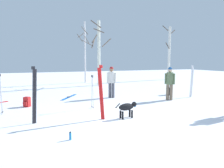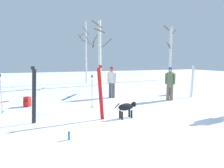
# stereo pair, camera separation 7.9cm
# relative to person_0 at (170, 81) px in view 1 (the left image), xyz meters

# --- Properties ---
(ground_plane) EXTENTS (60.00, 60.00, 0.00)m
(ground_plane) POSITION_rel_person_0_xyz_m (-3.75, -2.67, -0.98)
(ground_plane) COLOR white
(person_0) EXTENTS (0.40, 0.40, 1.72)m
(person_0) POSITION_rel_person_0_xyz_m (0.00, 0.00, 0.00)
(person_0) COLOR #72604C
(person_0) RESTS_ON ground_plane
(person_2) EXTENTS (0.45, 0.34, 1.72)m
(person_2) POSITION_rel_person_0_xyz_m (-2.54, 1.75, 0.00)
(person_2) COLOR #4C4C56
(person_2) RESTS_ON ground_plane
(dog) EXTENTS (0.89, 0.28, 0.57)m
(dog) POSITION_rel_person_0_xyz_m (-3.49, -2.17, -0.59)
(dog) COLOR black
(dog) RESTS_ON ground_plane
(ski_pair_planted_0) EXTENTS (0.21, 0.17, 1.90)m
(ski_pair_planted_0) POSITION_rel_person_0_xyz_m (-4.40, -1.97, -0.04)
(ski_pair_planted_0) COLOR red
(ski_pair_planted_0) RESTS_ON ground_plane
(ski_pair_planted_1) EXTENTS (0.19, 0.07, 1.78)m
(ski_pair_planted_1) POSITION_rel_person_0_xyz_m (1.69, 0.26, -0.10)
(ski_pair_planted_1) COLOR white
(ski_pair_planted_1) RESTS_ON ground_plane
(ski_pair_planted_2) EXTENTS (0.21, 0.10, 1.87)m
(ski_pair_planted_2) POSITION_rel_person_0_xyz_m (-6.56, -1.60, -0.05)
(ski_pair_planted_2) COLOR black
(ski_pair_planted_2) RESTS_ON ground_plane
(ski_pair_lying_1) EXTENTS (1.17, 1.67, 0.05)m
(ski_pair_lying_1) POSITION_rel_person_0_xyz_m (-4.71, 2.71, -0.97)
(ski_pair_lying_1) COLOR blue
(ski_pair_lying_1) RESTS_ON ground_plane
(ski_poles_0) EXTENTS (0.07, 0.28, 1.44)m
(ski_poles_0) POSITION_rel_person_0_xyz_m (-4.24, -0.33, -0.21)
(ski_poles_0) COLOR #B2B2BC
(ski_poles_0) RESTS_ON ground_plane
(ski_poles_1) EXTENTS (0.07, 0.28, 1.55)m
(ski_poles_1) POSITION_rel_person_0_xyz_m (-7.73, 0.10, -0.16)
(ski_poles_1) COLOR #B2B2BC
(ski_poles_1) RESTS_ON ground_plane
(backpack_0) EXTENTS (0.30, 0.27, 0.44)m
(backpack_0) POSITION_rel_person_0_xyz_m (0.96, 1.29, -0.77)
(backpack_0) COLOR black
(backpack_0) RESTS_ON ground_plane
(backpack_1) EXTENTS (0.34, 0.35, 0.44)m
(backpack_1) POSITION_rel_person_0_xyz_m (-6.86, 1.08, -0.77)
(backpack_1) COLOR red
(backpack_1) RESTS_ON ground_plane
(water_bottle_0) EXTENTS (0.07, 0.07, 0.22)m
(water_bottle_0) POSITION_rel_person_0_xyz_m (-2.39, -0.73, -0.88)
(water_bottle_0) COLOR #1E72BF
(water_bottle_0) RESTS_ON ground_plane
(water_bottle_1) EXTENTS (0.06, 0.06, 0.22)m
(water_bottle_1) POSITION_rel_person_0_xyz_m (-5.75, -3.44, -0.88)
(water_bottle_1) COLOR #1E72BF
(water_bottle_1) RESTS_ON ground_plane
(birch_tree_1) EXTENTS (1.33, 1.29, 5.50)m
(birch_tree_1) POSITION_rel_person_0_xyz_m (-1.99, 9.67, 1.91)
(birch_tree_1) COLOR silver
(birch_tree_1) RESTS_ON ground_plane
(birch_tree_2) EXTENTS (1.54, 1.50, 5.20)m
(birch_tree_2) POSITION_rel_person_0_xyz_m (-1.45, 7.28, 1.78)
(birch_tree_2) COLOR silver
(birch_tree_2) RESTS_ON ground_plane
(birch_tree_3) EXTENTS (1.12, 1.11, 5.71)m
(birch_tree_3) POSITION_rel_person_0_xyz_m (7.07, 9.42, 1.91)
(birch_tree_3) COLOR silver
(birch_tree_3) RESTS_ON ground_plane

